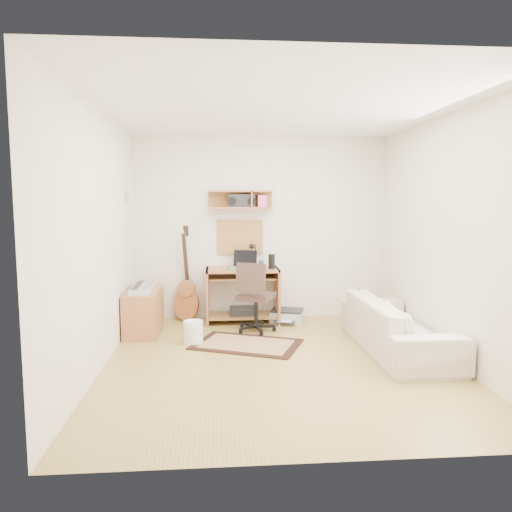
{
  "coord_description": "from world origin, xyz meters",
  "views": [
    {
      "loc": [
        -0.63,
        -4.9,
        1.68
      ],
      "look_at": [
        -0.15,
        1.05,
        1.0
      ],
      "focal_mm": 33.96,
      "sensor_mm": 36.0,
      "label": 1
    }
  ],
  "objects": [
    {
      "name": "waste_basket",
      "position": [
        -0.92,
        0.72,
        0.14
      ],
      "size": [
        0.24,
        0.24,
        0.27
      ],
      "primitive_type": "cylinder",
      "rotation": [
        0.0,
        0.0,
        0.07
      ],
      "color": "white",
      "rests_on": "floor"
    },
    {
      "name": "speaker",
      "position": [
        0.12,
        1.68,
        0.85
      ],
      "size": [
        0.09,
        0.09,
        0.2
      ],
      "primitive_type": "cylinder",
      "color": "black",
      "rests_on": "desk"
    },
    {
      "name": "desk_lamp",
      "position": [
        -0.09,
        1.87,
        0.92
      ],
      "size": [
        0.11,
        0.11,
        0.33
      ],
      "primitive_type": null,
      "color": "black",
      "rests_on": "desk"
    },
    {
      "name": "laptop",
      "position": [
        -0.27,
        1.71,
        0.88
      ],
      "size": [
        0.41,
        0.41,
        0.25
      ],
      "primitive_type": null,
      "rotation": [
        0.0,
        0.0,
        -0.3
      ],
      "color": "silver",
      "rests_on": "desk"
    },
    {
      "name": "task_chair",
      "position": [
        -0.14,
        1.19,
        0.46
      ],
      "size": [
        0.63,
        0.63,
        0.93
      ],
      "primitive_type": null,
      "rotation": [
        0.0,
        0.0,
        -0.42
      ],
      "color": "#35251F",
      "rests_on": "floor"
    },
    {
      "name": "back_wall",
      "position": [
        0.0,
        2.0,
        1.3
      ],
      "size": [
        3.6,
        0.01,
        2.6
      ],
      "primitive_type": "cube",
      "color": "silver",
      "rests_on": "ground"
    },
    {
      "name": "right_wall",
      "position": [
        1.8,
        0.0,
        1.3
      ],
      "size": [
        0.01,
        4.0,
        2.6
      ],
      "primitive_type": "cube",
      "color": "silver",
      "rests_on": "ground"
    },
    {
      "name": "floor",
      "position": [
        0.0,
        0.0,
        -0.01
      ],
      "size": [
        3.6,
        4.0,
        0.01
      ],
      "primitive_type": "cube",
      "color": "#AA8C47",
      "rests_on": "ground"
    },
    {
      "name": "printer",
      "position": [
        0.34,
        1.67,
        0.09
      ],
      "size": [
        0.53,
        0.46,
        0.17
      ],
      "primitive_type": "cube",
      "rotation": [
        0.0,
        0.0,
        -0.3
      ],
      "color": "#A5A8AA",
      "rests_on": "floor"
    },
    {
      "name": "guitar",
      "position": [
        -1.07,
        1.86,
        0.67
      ],
      "size": [
        0.41,
        0.33,
        1.35
      ],
      "primitive_type": null,
      "rotation": [
        0.0,
        0.0,
        -0.32
      ],
      "color": "#AF6636",
      "rests_on": "floor"
    },
    {
      "name": "wall_photo",
      "position": [
        -1.79,
        1.5,
        1.72
      ],
      "size": [
        0.02,
        0.2,
        0.15
      ],
      "primitive_type": "cube",
      "color": "#4C8CBF",
      "rests_on": "left_wall"
    },
    {
      "name": "wall_shelf",
      "position": [
        -0.3,
        1.88,
        1.7
      ],
      "size": [
        0.9,
        0.25,
        0.26
      ],
      "primitive_type": "cube",
      "color": "#AB643C",
      "rests_on": "back_wall"
    },
    {
      "name": "left_wall",
      "position": [
        -1.8,
        0.0,
        1.3
      ],
      "size": [
        0.01,
        4.0,
        2.6
      ],
      "primitive_type": "cube",
      "color": "silver",
      "rests_on": "ground"
    },
    {
      "name": "ceiling",
      "position": [
        0.0,
        0.0,
        2.6
      ],
      "size": [
        3.6,
        4.0,
        0.01
      ],
      "primitive_type": "cube",
      "color": "white",
      "rests_on": "ground"
    },
    {
      "name": "desk",
      "position": [
        -0.28,
        1.73,
        0.38
      ],
      "size": [
        1.0,
        0.55,
        0.75
      ],
      "primitive_type": null,
      "color": "#AB643C",
      "rests_on": "floor"
    },
    {
      "name": "sofa",
      "position": [
        1.38,
        0.27,
        0.39
      ],
      "size": [
        0.58,
        1.98,
        0.77
      ],
      "primitive_type": "imported",
      "rotation": [
        0.0,
        0.0,
        1.57
      ],
      "color": "beige",
      "rests_on": "floor"
    },
    {
      "name": "rug",
      "position": [
        -0.29,
        0.62,
        0.01
      ],
      "size": [
        1.42,
        1.2,
        0.02
      ],
      "primitive_type": "cube",
      "rotation": [
        0.0,
        0.0,
        -0.39
      ],
      "color": "tan",
      "rests_on": "floor"
    },
    {
      "name": "music_keyboard",
      "position": [
        -1.58,
        1.27,
        0.58
      ],
      "size": [
        0.23,
        0.75,
        0.07
      ],
      "primitive_type": "cube",
      "color": "#B2B5BA",
      "rests_on": "cabinet"
    },
    {
      "name": "pencil_cup",
      "position": [
        -0.01,
        1.83,
        0.8
      ],
      "size": [
        0.07,
        0.07,
        0.1
      ],
      "primitive_type": "cylinder",
      "color": "#315194",
      "rests_on": "desk"
    },
    {
      "name": "boombox",
      "position": [
        -0.28,
        1.87,
        1.68
      ],
      "size": [
        0.36,
        0.17,
        0.19
      ],
      "primitive_type": "cube",
      "color": "black",
      "rests_on": "wall_shelf"
    },
    {
      "name": "cabinet",
      "position": [
        -1.58,
        1.27,
        0.28
      ],
      "size": [
        0.4,
        0.9,
        0.55
      ],
      "primitive_type": "cube",
      "color": "#AB643C",
      "rests_on": "floor"
    },
    {
      "name": "cork_board",
      "position": [
        -0.3,
        1.98,
        1.17
      ],
      "size": [
        0.64,
        0.03,
        0.49
      ],
      "primitive_type": "cube",
      "color": "tan",
      "rests_on": "back_wall"
    }
  ]
}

